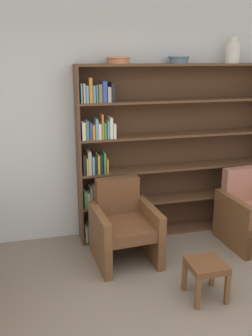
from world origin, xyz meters
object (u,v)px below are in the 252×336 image
Objects in this scene: bookshelf at (159,154)px; bowl_olive at (118,60)px; bowl_copper at (178,59)px; armchair_leather at (124,226)px; footstool at (206,269)px; vase_tall at (233,52)px; armchair_cushioned at (251,212)px.

bookshelf is 9.21× the size of bowl_olive.
armchair_leather is at bearing -145.69° from bowl_copper.
bowl_copper reaches higher than bookshelf.
armchair_leather is 1.02m from footstool.
vase_tall reaches higher than footstool.
armchair_leather is at bearing 122.22° from footstool.
bowl_copper is 0.28× the size of armchair_cushioned.
footstool is at bearing -99.12° from bowl_copper.
vase_tall is at bearing -1.56° from bookshelf.
footstool is at bearing -71.26° from bowl_olive.
bookshelf is 6.58× the size of footstool.
armchair_leather is at bearing -159.96° from vase_tall.
bowl_olive is at bearing 108.74° from footstool.
bowl_copper is at bearing -6.90° from bookshelf.
bowl_copper is at bearing -37.98° from armchair_cushioned.
armchair_cushioned is 2.38× the size of footstool.
bookshelf is at bearing 88.86° from footstool.
bowl_copper is 0.67m from vase_tall.
bowl_olive reaches higher than armchair_leather.
vase_tall is 0.34× the size of armchair_leather.
vase_tall is at bearing -163.62° from armchair_leather.
footstool is (-0.99, -0.86, -0.09)m from armchair_cushioned.
armchair_leather and armchair_cushioned have the same top height.
armchair_leather is at bearing -98.02° from bowl_olive.
armchair_leather reaches higher than footstool.
bowl_copper is 0.83× the size of vase_tall.
bookshelf is 2.76× the size of armchair_cushioned.
footstool is (-0.89, -1.38, -1.88)m from vase_tall.
bowl_copper is (0.19, -0.02, 1.08)m from bookshelf.
vase_tall is 2.35m from armchair_leather.
armchair_cushioned is (0.10, -0.52, -1.79)m from vase_tall.
bowl_copper is 1.94m from armchair_leather.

